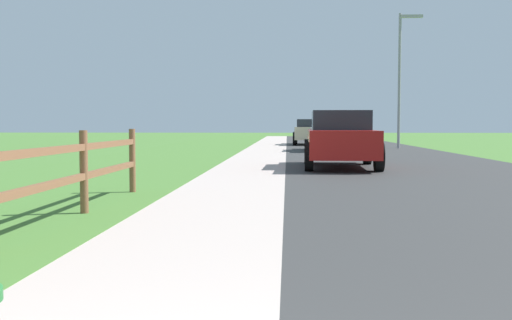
{
  "coord_description": "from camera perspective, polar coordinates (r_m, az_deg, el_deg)",
  "views": [
    {
      "loc": [
        0.04,
        -0.95,
        1.2
      ],
      "look_at": [
        -0.56,
        10.65,
        0.51
      ],
      "focal_mm": 42.31,
      "sensor_mm": 36.0,
      "label": 1
    }
  ],
  "objects": [
    {
      "name": "ground_plane",
      "position": [
        25.98,
        2.87,
        0.74
      ],
      "size": [
        120.0,
        120.0,
        0.0
      ],
      "primitive_type": "plane",
      "color": "#477631"
    },
    {
      "name": "road_asphalt",
      "position": [
        28.19,
        10.01,
        0.91
      ],
      "size": [
        7.0,
        66.0,
        0.01
      ],
      "primitive_type": "cube",
      "color": "#343434",
      "rests_on": "ground"
    },
    {
      "name": "parked_suv_red",
      "position": [
        16.99,
        7.98,
        2.04
      ],
      "size": [
        2.08,
        4.58,
        1.58
      ],
      "color": "maroon",
      "rests_on": "ground"
    },
    {
      "name": "parked_car_silver",
      "position": [
        27.64,
        7.08,
        2.55
      ],
      "size": [
        2.17,
        4.46,
        1.61
      ],
      "color": "#B7BABF",
      "rests_on": "ground"
    },
    {
      "name": "grass_verge",
      "position": [
        28.34,
        -6.26,
        0.96
      ],
      "size": [
        5.0,
        66.0,
        0.0
      ],
      "primitive_type": "cube",
      "color": "#477631",
      "rests_on": "ground"
    },
    {
      "name": "curb_concrete",
      "position": [
        28.14,
        -3.24,
        0.95
      ],
      "size": [
        6.0,
        66.0,
        0.01
      ],
      "primitive_type": "cube",
      "color": "#BDABA1",
      "rests_on": "ground"
    },
    {
      "name": "street_lamp",
      "position": [
        31.07,
        13.6,
        8.37
      ],
      "size": [
        1.17,
        0.2,
        6.68
      ],
      "color": "gray",
      "rests_on": "ground"
    },
    {
      "name": "parked_car_beige",
      "position": [
        35.81,
        5.22,
        2.7
      ],
      "size": [
        2.19,
        4.81,
        1.5
      ],
      "color": "#C6B793",
      "rests_on": "ground"
    }
  ]
}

